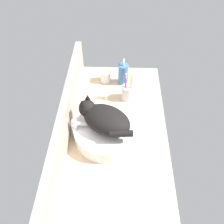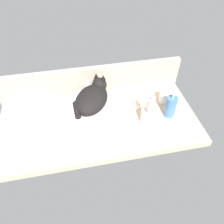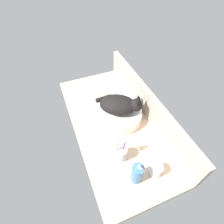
% 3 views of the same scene
% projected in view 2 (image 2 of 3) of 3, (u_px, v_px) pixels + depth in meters
% --- Properties ---
extents(ground_plane, '(1.15, 0.55, 0.04)m').
position_uv_depth(ground_plane, '(99.00, 123.00, 1.30)').
color(ground_plane, '#D1B28E').
extents(backsplash_panel, '(1.15, 0.04, 0.20)m').
position_uv_depth(backsplash_panel, '(92.00, 81.00, 1.39)').
color(backsplash_panel, '#AD9E8E').
rests_on(backsplash_panel, ground_plane).
extents(sink_basin, '(0.34, 0.34, 0.07)m').
position_uv_depth(sink_basin, '(93.00, 111.00, 1.29)').
color(sink_basin, white).
rests_on(sink_basin, ground_plane).
extents(cat, '(0.27, 0.30, 0.14)m').
position_uv_depth(cat, '(92.00, 98.00, 1.23)').
color(cat, black).
rests_on(cat, sink_basin).
extents(faucet, '(0.04, 0.12, 0.14)m').
position_uv_depth(faucet, '(88.00, 91.00, 1.36)').
color(faucet, silver).
rests_on(faucet, ground_plane).
extents(soap_dispenser, '(0.06, 0.06, 0.17)m').
position_uv_depth(soap_dispenser, '(170.00, 107.00, 1.27)').
color(soap_dispenser, '#3F72B2').
rests_on(soap_dispenser, ground_plane).
extents(toothbrush_cup, '(0.07, 0.07, 0.19)m').
position_uv_depth(toothbrush_cup, '(147.00, 116.00, 1.24)').
color(toothbrush_cup, silver).
rests_on(toothbrush_cup, ground_plane).
extents(water_glass, '(0.07, 0.07, 0.08)m').
position_uv_depth(water_glass, '(164.00, 98.00, 1.37)').
color(water_glass, white).
rests_on(water_glass, ground_plane).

